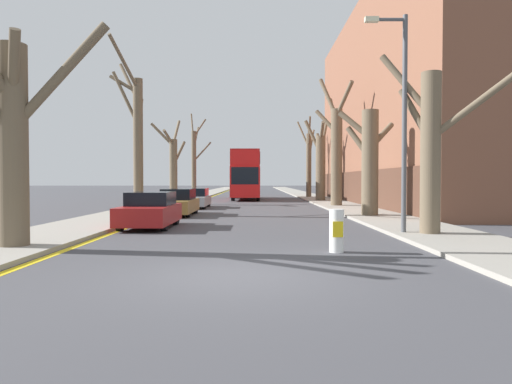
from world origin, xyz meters
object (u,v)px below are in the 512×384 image
(traffic_bollard, at_px, (338,231))
(street_tree_right_2, at_px, (338,150))
(street_tree_right_1, at_px, (371,160))
(parked_car_1, at_px, (180,203))
(street_tree_left_0, at_px, (14,132))
(parked_car_0, at_px, (152,211))
(double_decker_bus, at_px, (248,173))
(parked_car_2, at_px, (196,198))
(street_tree_right_0, at_px, (433,147))
(street_tree_left_3, at_px, (196,160))
(street_tree_left_2, at_px, (175,165))
(street_tree_right_4, at_px, (310,160))
(street_tree_left_1, at_px, (138,136))
(lamp_post, at_px, (403,112))
(street_tree_right_3, at_px, (322,163))

(traffic_bollard, bearing_deg, street_tree_right_2, 80.12)
(street_tree_right_1, relative_size, parked_car_1, 1.19)
(street_tree_left_0, height_order, parked_car_0, street_tree_left_0)
(double_decker_bus, height_order, parked_car_2, double_decker_bus)
(street_tree_right_0, height_order, street_tree_right_2, street_tree_right_2)
(street_tree_left_3, relative_size, traffic_bollard, 8.13)
(street_tree_left_2, distance_m, street_tree_right_4, 17.66)
(street_tree_left_1, height_order, street_tree_left_3, street_tree_left_3)
(street_tree_left_2, height_order, traffic_bollard, street_tree_left_2)
(street_tree_left_3, height_order, street_tree_right_4, street_tree_left_3)
(street_tree_right_2, height_order, parked_car_2, street_tree_right_2)
(street_tree_left_2, relative_size, street_tree_right_0, 1.11)
(street_tree_right_4, bearing_deg, lamp_post, -91.30)
(parked_car_1, bearing_deg, street_tree_right_0, -43.36)
(street_tree_left_1, xyz_separation_m, street_tree_right_4, (11.74, 23.78, -0.23))
(street_tree_right_0, bearing_deg, street_tree_right_4, 90.22)
(street_tree_left_2, relative_size, street_tree_right_1, 1.26)
(street_tree_right_2, bearing_deg, lamp_post, -92.54)
(street_tree_left_1, xyz_separation_m, street_tree_left_3, (-0.07, 22.95, -0.19))
(street_tree_right_4, bearing_deg, street_tree_left_3, -175.99)
(street_tree_left_0, xyz_separation_m, double_decker_bus, (5.35, 31.93, -0.52))
(street_tree_right_2, distance_m, double_decker_bus, 14.06)
(double_decker_bus, bearing_deg, street_tree_left_3, 150.11)
(street_tree_left_2, bearing_deg, street_tree_left_0, -90.07)
(street_tree_right_0, height_order, parked_car_0, street_tree_right_0)
(parked_car_1, bearing_deg, street_tree_right_4, 68.04)
(street_tree_right_1, relative_size, parked_car_2, 1.19)
(street_tree_left_2, xyz_separation_m, street_tree_right_2, (11.74, -3.22, 0.95))
(street_tree_left_0, relative_size, parked_car_2, 1.34)
(street_tree_right_3, bearing_deg, street_tree_left_3, 148.41)
(street_tree_left_0, height_order, traffic_bollard, street_tree_left_0)
(parked_car_1, bearing_deg, street_tree_right_2, 37.82)
(street_tree_right_0, distance_m, parked_car_1, 13.55)
(street_tree_left_3, bearing_deg, lamp_post, -70.80)
(street_tree_right_1, bearing_deg, parked_car_0, -153.22)
(street_tree_left_2, bearing_deg, parked_car_2, -62.55)
(street_tree_left_1, height_order, street_tree_right_0, street_tree_left_1)
(street_tree_right_2, distance_m, parked_car_0, 17.01)
(street_tree_left_2, bearing_deg, double_decker_bus, 60.01)
(street_tree_left_3, distance_m, street_tree_right_1, 27.11)
(street_tree_right_2, bearing_deg, street_tree_right_3, 89.40)
(street_tree_right_1, height_order, parked_car_2, street_tree_right_1)
(street_tree_left_1, relative_size, double_decker_bus, 0.83)
(street_tree_right_1, height_order, parked_car_1, street_tree_right_1)
(street_tree_left_0, xyz_separation_m, street_tree_right_1, (11.87, 10.69, -0.26))
(street_tree_right_4, distance_m, parked_car_2, 20.07)
(street_tree_left_1, bearing_deg, street_tree_right_1, -6.68)
(parked_car_1, bearing_deg, street_tree_left_3, 95.55)
(street_tree_left_3, height_order, traffic_bollard, street_tree_left_3)
(double_decker_bus, bearing_deg, lamp_post, -78.78)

